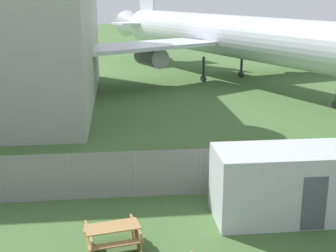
# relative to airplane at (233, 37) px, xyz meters

# --- Properties ---
(perimeter_fence) EXTENTS (56.07, 0.07, 1.90)m
(perimeter_fence) POSITION_rel_airplane_xyz_m (-7.13, -24.13, -3.06)
(perimeter_fence) COLOR gray
(perimeter_fence) RESTS_ON ground
(airplane) EXTENTS (34.06, 40.99, 11.34)m
(airplane) POSITION_rel_airplane_xyz_m (0.00, 0.00, 0.00)
(airplane) COLOR silver
(airplane) RESTS_ON ground
(portable_cabin) EXTENTS (4.79, 2.34, 2.52)m
(portable_cabin) POSITION_rel_airplane_xyz_m (-4.60, -26.38, -2.74)
(portable_cabin) COLOR silver
(portable_cabin) RESTS_ON ground
(picnic_bench_open_grass) EXTENTS (1.92, 1.70, 0.76)m
(picnic_bench_open_grass) POSITION_rel_airplane_xyz_m (-10.55, -27.92, -3.53)
(picnic_bench_open_grass) COLOR #A37A47
(picnic_bench_open_grass) RESTS_ON ground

